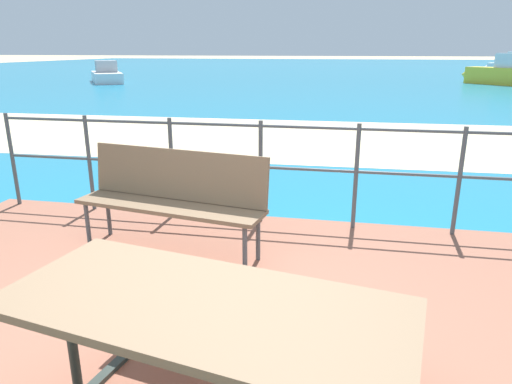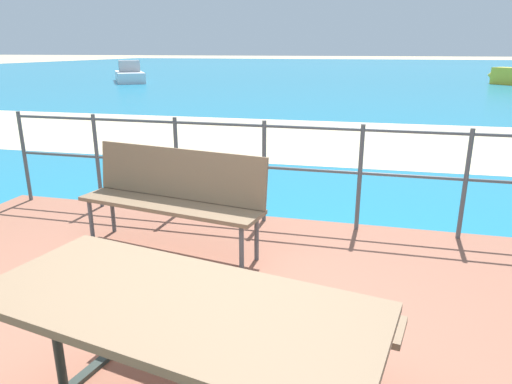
# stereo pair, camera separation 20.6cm
# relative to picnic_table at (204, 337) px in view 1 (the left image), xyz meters

# --- Properties ---
(ground_plane) EXTENTS (240.00, 240.00, 0.00)m
(ground_plane) POSITION_rel_picnic_table_xyz_m (-0.30, 0.51, -0.65)
(ground_plane) COLOR tan
(patio_paving) EXTENTS (6.40, 5.20, 0.06)m
(patio_paving) POSITION_rel_picnic_table_xyz_m (-0.30, 0.51, -0.62)
(patio_paving) COLOR #935B47
(patio_paving) RESTS_ON ground
(sea_water) EXTENTS (90.00, 90.00, 0.01)m
(sea_water) POSITION_rel_picnic_table_xyz_m (-0.30, 40.51, -0.65)
(sea_water) COLOR teal
(sea_water) RESTS_ON ground
(beach_strip) EXTENTS (54.10, 6.11, 0.01)m
(beach_strip) POSITION_rel_picnic_table_xyz_m (-0.30, 8.17, -0.65)
(beach_strip) COLOR beige
(beach_strip) RESTS_ON ground
(picnic_table) EXTENTS (2.01, 1.81, 0.76)m
(picnic_table) POSITION_rel_picnic_table_xyz_m (0.00, 0.00, 0.00)
(picnic_table) COLOR #7A6047
(picnic_table) RESTS_ON patio_paving
(park_bench) EXTENTS (1.80, 0.73, 0.92)m
(park_bench) POSITION_rel_picnic_table_xyz_m (-0.94, 2.09, -0.04)
(park_bench) COLOR #7A6047
(park_bench) RESTS_ON patio_paving
(railing_fence) EXTENTS (5.94, 0.04, 1.09)m
(railing_fence) POSITION_rel_picnic_table_xyz_m (-0.30, 2.97, 0.07)
(railing_fence) COLOR #4C5156
(railing_fence) RESTS_ON patio_paving
(boat_near) EXTENTS (3.34, 4.27, 1.20)m
(boat_near) POSITION_rel_picnic_table_xyz_m (-12.86, 22.97, -0.25)
(boat_near) COLOR silver
(boat_near) RESTS_ON sea_water
(boat_mid) EXTENTS (3.66, 3.69, 1.60)m
(boat_mid) POSITION_rel_picnic_table_xyz_m (8.41, 25.33, -0.07)
(boat_mid) COLOR yellow
(boat_mid) RESTS_ON sea_water
(boat_far) EXTENTS (3.47, 2.46, 1.63)m
(boat_far) POSITION_rel_picnic_table_xyz_m (11.58, 34.68, -0.10)
(boat_far) COLOR silver
(boat_far) RESTS_ON sea_water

